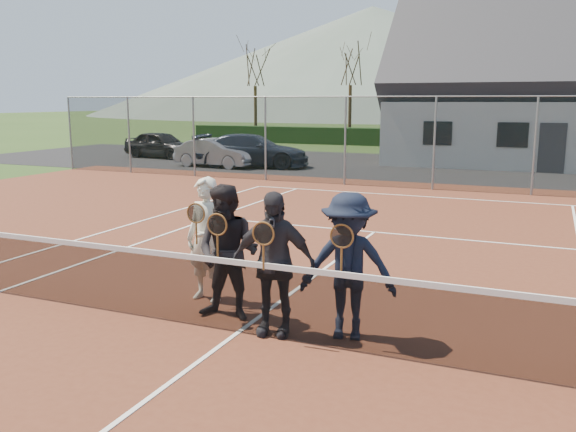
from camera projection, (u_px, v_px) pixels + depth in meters
name	position (u px, v px, depth m)	size (l,w,h in m)	color
ground	(460.00, 169.00, 25.69)	(220.00, 220.00, 0.00)	#284217
court_surface	(239.00, 333.00, 7.64)	(30.00, 30.00, 0.02)	#562819
tarmac_carpark	(368.00, 165.00, 27.24)	(40.00, 12.00, 0.01)	black
hedge_row	(488.00, 140.00, 36.42)	(40.00, 1.20, 1.10)	black
hill_west	(371.00, 63.00, 101.39)	(110.00, 110.00, 18.00)	#526257
car_a	(161.00, 145.00, 30.70)	(1.59, 3.95, 1.35)	black
car_b	(216.00, 153.00, 26.51)	(1.30, 3.74, 1.23)	gray
car_c	(252.00, 151.00, 26.48)	(2.01, 4.94, 1.43)	#171F2F
court_markings	(239.00, 332.00, 7.64)	(11.03, 23.83, 0.01)	white
tennis_net	(238.00, 293.00, 7.54)	(11.68, 0.08, 1.10)	slate
perimeter_fence	(434.00, 143.00, 19.54)	(30.07, 0.07, 3.02)	slate
clubhouse	(570.00, 75.00, 27.00)	(15.60, 8.20, 7.70)	silver
tree_a	(255.00, 58.00, 42.54)	(3.20, 3.20, 7.77)	#352513
tree_b	(351.00, 55.00, 39.83)	(3.20, 3.20, 7.77)	#332012
tree_c	(531.00, 49.00, 35.57)	(3.20, 3.20, 7.77)	#3C2815
player_a	(207.00, 239.00, 8.74)	(0.70, 0.53, 1.80)	silver
player_b	(228.00, 253.00, 7.98)	(0.91, 0.73, 1.80)	black
player_c	(273.00, 263.00, 7.46)	(1.12, 0.62, 1.80)	#28272C
player_d	(348.00, 266.00, 7.33)	(1.28, 0.90, 1.80)	black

